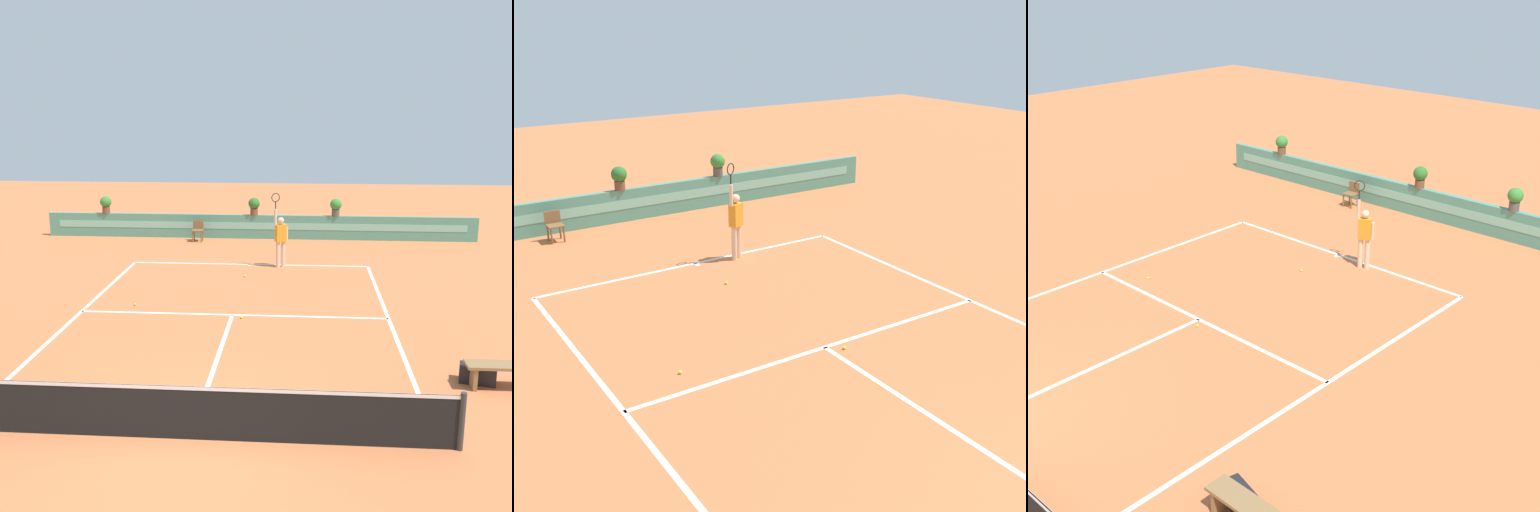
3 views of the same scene
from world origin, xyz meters
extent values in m
plane|color=#C66B3D|center=(0.00, 6.00, 0.00)|extent=(60.00, 60.00, 0.00)
cube|color=white|center=(0.00, 11.89, 0.00)|extent=(8.22, 0.10, 0.01)
cube|color=white|center=(0.00, 6.40, 0.00)|extent=(8.22, 0.10, 0.01)
cube|color=white|center=(0.00, 3.20, 0.00)|extent=(0.10, 6.40, 0.01)
cube|color=white|center=(-4.11, 5.95, 0.00)|extent=(0.10, 11.89, 0.01)
cube|color=white|center=(4.11, 5.95, 0.00)|extent=(0.10, 11.89, 0.01)
cube|color=white|center=(0.00, 11.79, 0.00)|extent=(0.10, 0.20, 0.01)
cube|color=#4C8E7A|center=(0.00, 16.39, 0.50)|extent=(18.00, 0.20, 1.00)
cube|color=#7ABCA8|center=(0.00, 16.29, 0.55)|extent=(17.10, 0.01, 0.28)
cylinder|color=brown|center=(-2.64, 15.41, 0.23)|extent=(0.05, 0.05, 0.45)
cylinder|color=brown|center=(-2.29, 15.41, 0.23)|extent=(0.05, 0.05, 0.45)
cylinder|color=brown|center=(-2.64, 15.77, 0.23)|extent=(0.05, 0.05, 0.45)
cylinder|color=brown|center=(-2.29, 15.77, 0.23)|extent=(0.05, 0.05, 0.45)
cube|color=brown|center=(-2.47, 15.59, 0.47)|extent=(0.44, 0.44, 0.04)
cube|color=brown|center=(-2.47, 15.79, 0.67)|extent=(0.44, 0.04, 0.36)
cylinder|color=beige|center=(1.18, 11.67, 0.45)|extent=(0.14, 0.14, 0.90)
cylinder|color=beige|center=(1.00, 11.58, 0.45)|extent=(0.14, 0.14, 0.90)
cube|color=orange|center=(1.09, 11.63, 1.20)|extent=(0.42, 0.36, 0.60)
sphere|color=beige|center=(1.09, 11.63, 1.63)|extent=(0.22, 0.22, 0.22)
cylinder|color=beige|center=(0.91, 11.54, 1.75)|extent=(0.09, 0.09, 0.55)
cylinder|color=black|center=(0.91, 11.54, 2.17)|extent=(0.04, 0.04, 0.24)
torus|color=#262626|center=(0.91, 11.54, 2.43)|extent=(0.29, 0.16, 0.31)
cylinder|color=beige|center=(1.28, 11.72, 1.15)|extent=(0.09, 0.09, 0.50)
sphere|color=#CCE033|center=(0.27, 6.13, 0.03)|extent=(0.07, 0.07, 0.07)
sphere|color=#CCE033|center=(-0.02, 10.23, 0.03)|extent=(0.07, 0.07, 0.07)
sphere|color=#CCE033|center=(-2.80, 7.00, 0.03)|extent=(0.07, 0.07, 0.07)
cylinder|color=#514C47|center=(3.19, 16.39, 1.14)|extent=(0.32, 0.32, 0.28)
sphere|color=#387F33|center=(3.19, 16.39, 1.48)|extent=(0.48, 0.48, 0.48)
cylinder|color=brown|center=(-0.20, 16.39, 1.14)|extent=(0.32, 0.32, 0.28)
sphere|color=#2D6B28|center=(-0.20, 16.39, 1.48)|extent=(0.48, 0.48, 0.48)
camera|label=1|loc=(1.81, -9.27, 5.38)|focal=43.71mm
camera|label=2|loc=(-7.28, -2.86, 6.19)|focal=47.59mm
camera|label=3|loc=(12.12, -3.61, 8.37)|focal=50.41mm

